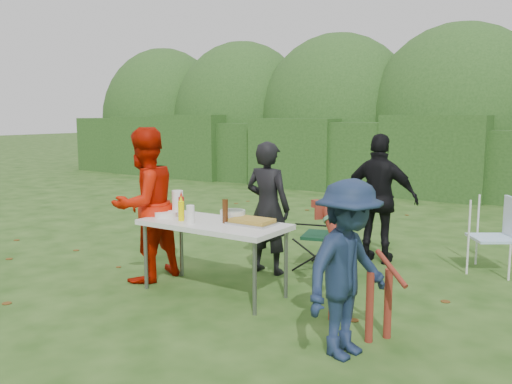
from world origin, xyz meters
The scene contains 20 objects.
ground centered at (0.00, 0.00, 0.00)m, with size 80.00×80.00×0.00m, color #1E4211.
hedge_row centered at (0.00, 8.00, 0.85)m, with size 22.00×1.40×1.70m, color #23471C.
shrub_backdrop centered at (0.00, 9.60, 1.60)m, with size 20.00×2.60×3.20m, color #3D6628.
folding_table centered at (-0.09, 0.08, 0.69)m, with size 1.50×0.70×0.74m.
person_cook centered at (-0.03, 1.01, 0.76)m, with size 0.55×0.36×1.51m, color black.
person_red_jacket centered at (-1.01, 0.04, 0.84)m, with size 0.81×0.63×1.67m, color #C01503.
person_black_puffy centered at (0.87, 2.12, 0.79)m, with size 0.93×0.39×1.58m, color black.
child centered at (1.62, -0.51, 0.67)m, with size 0.87×0.50×1.35m, color #172441.
dog centered at (1.50, 0.03, 0.50)m, with size 1.05×0.42×1.00m, color maroon, non-canonical shape.
camping_chair centered at (0.45, 1.51, 0.45)m, with size 0.57×0.57×0.90m, color #113620, non-canonical shape.
lawn_chair centered at (2.13, 2.44, 0.44)m, with size 0.52×0.52×0.88m, color #6BB6E9, non-canonical shape.
food_tray centered at (0.29, 0.21, 0.75)m, with size 0.45×0.30×0.02m, color #B7B7BA.
focaccia_bread centered at (0.29, 0.21, 0.78)m, with size 0.40×0.26×0.04m, color #AA8731.
mustard_bottle centered at (-0.41, -0.05, 0.84)m, with size 0.06×0.06×0.20m, color #FFEF00.
ketchup_bottle centered at (-0.51, 0.08, 0.85)m, with size 0.06×0.06×0.22m, color #B22216.
beer_bottle centered at (0.03, 0.11, 0.86)m, with size 0.06×0.06×0.24m, color #47230F.
paper_towel_roll centered at (-0.67, 0.20, 0.87)m, with size 0.12×0.12×0.26m, color white.
cup_stack centered at (-0.25, -0.09, 0.83)m, with size 0.08×0.08×0.18m, color white.
pasta_bowl centered at (0.00, 0.28, 0.79)m, with size 0.26×0.26×0.10m, color silver.
plate_stack centered at (-0.68, 0.03, 0.77)m, with size 0.24×0.24×0.05m, color white.
Camera 1 is at (3.19, -4.13, 1.82)m, focal length 38.00 mm.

